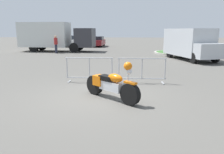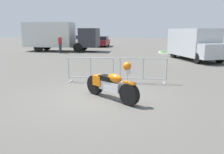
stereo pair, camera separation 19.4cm
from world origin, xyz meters
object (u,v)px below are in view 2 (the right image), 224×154
Objects in this scene: crowd_barrier_near at (91,69)px; crowd_barrier_far at (143,70)px; pedestrian at (60,44)px; parked_car_white at (80,41)px; parked_car_maroon at (102,41)px; box_truck at (58,36)px; parked_car_yellow at (58,41)px; delivery_van at (194,43)px; motorcycle at (111,84)px.

crowd_barrier_near is 2.22m from crowd_barrier_far.
parked_car_white is at bearing 166.91° from pedestrian.
parked_car_white reaches higher than parked_car_maroon.
box_truck is (-8.47, 13.53, 1.08)m from crowd_barrier_far.
crowd_barrier_near is 0.46× the size of parked_car_white.
parked_car_white is at bearing -91.58° from parked_car_yellow.
parked_car_yellow is at bearing -148.54° from delivery_van.
crowd_barrier_near is 14.94m from box_truck.
box_truck reaches higher than delivery_van.
delivery_van reaches higher than motorcycle.
delivery_van is at bearing -21.97° from box_truck.
box_truck is 1.76× the size of parked_car_yellow.
crowd_barrier_far is 13.79m from pedestrian.
crowd_barrier_near is at bearing -156.08° from parked_car_yellow.
box_truck reaches higher than parked_car_maroon.
parked_car_white reaches higher than crowd_barrier_near.
motorcycle is 2.54m from crowd_barrier_near.
parked_car_white is at bearing 87.38° from box_truck.
crowd_barrier_near is 1.20× the size of pedestrian.
box_truck is at bearing -132.42° from delivery_van.
parked_car_yellow reaches higher than parked_car_maroon.
crowd_barrier_far is 23.33m from parked_car_yellow.
parked_car_yellow is 1.01× the size of parked_car_white.
motorcycle is 15.25m from pedestrian.
delivery_van reaches higher than crowd_barrier_far.
pedestrian is (-11.56, 3.62, -0.32)m from delivery_van.
crowd_barrier_near is at bearing -56.42° from delivery_van.
delivery_van reaches higher than parked_car_yellow.
motorcycle is 0.24× the size of box_truck.
parked_car_maroon is (3.65, 6.98, -0.94)m from box_truck.
crowd_barrier_far is at bearing 18.02° from pedestrian.
parked_car_yellow is 6.11m from parked_car_maroon.
pedestrian is at bearing -125.57° from delivery_van.
parked_car_yellow is (-14.94, 12.69, -0.49)m from delivery_van.
delivery_van is 12.12m from pedestrian.
parked_car_yellow is (-10.93, 20.61, 0.20)m from crowd_barrier_far.
motorcycle is at bearing 9.80° from pedestrian.
crowd_barrier_far is 1.20× the size of pedestrian.
crowd_barrier_near is 10.10m from delivery_van.
parked_car_yellow is 1.08× the size of parked_car_maroon.
delivery_van is 1.31× the size of parked_car_maroon.
motorcycle is 17.48m from box_truck.
parked_car_white reaches higher than crowd_barrier_far.
parked_car_white is 2.59× the size of pedestrian.
crowd_barrier_far is at bearing -45.06° from delivery_van.
crowd_barrier_far is at bearing 104.63° from motorcycle.
parked_car_yellow is (-9.82, 22.89, 0.26)m from motorcycle.
crowd_barrier_far is (1.11, 2.28, 0.06)m from motorcycle.
delivery_van is (5.12, 10.20, 0.75)m from motorcycle.
parked_car_yellow is at bearing 111.46° from box_truck.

